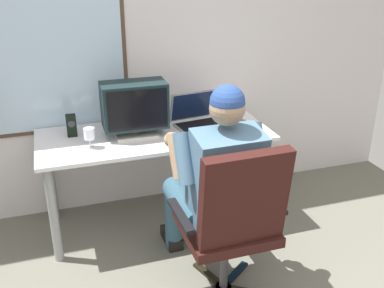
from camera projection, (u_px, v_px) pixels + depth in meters
The scene contains 9 objects.
wall_rear at pixel (118, 32), 3.23m from camera, with size 4.71×0.08×2.72m.
desk at pixel (155, 146), 3.22m from camera, with size 1.63×0.69×0.71m.
office_chair at pixel (234, 217), 2.43m from camera, with size 0.60×0.56×1.01m.
person_seated at pixel (215, 180), 2.63m from camera, with size 0.54×0.81×1.27m.
crt_monitor at pixel (135, 106), 3.07m from camera, with size 0.44×0.25×0.37m.
laptop at pixel (196, 117), 3.31m from camera, with size 0.38×0.34×0.24m.
wine_glass at pixel (89, 135), 2.91m from camera, with size 0.07×0.07×0.13m.
desk_speaker at pixel (71, 125), 3.10m from camera, with size 0.07×0.07×0.15m.
coffee_mug at pixel (241, 126), 3.19m from camera, with size 0.08×0.08×0.08m.
Camera 1 is at (-0.53, -0.98, 1.90)m, focal length 42.07 mm.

